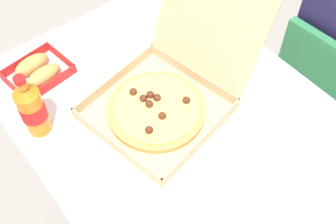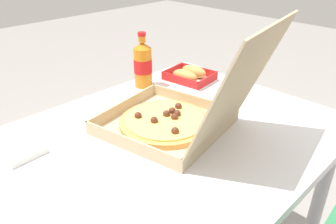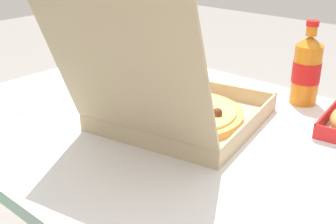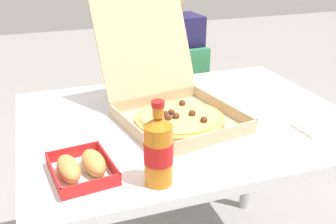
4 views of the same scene
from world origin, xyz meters
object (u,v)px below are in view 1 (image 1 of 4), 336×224
Objects in this scene: cola_bottle at (32,109)px; paper_menu at (312,177)px; pizza_box_open at (167,93)px; chair at (326,94)px; bread_side_box at (38,71)px.

cola_bottle is 0.79m from paper_menu.
chair is at bearing 73.29° from pizza_box_open.
cola_bottle reaches higher than paper_menu.
chair is 0.76m from pizza_box_open.
pizza_box_open is 2.44× the size of cola_bottle.
paper_menu is (0.61, 0.50, -0.09)m from cola_bottle.
pizza_box_open is at bearing -106.71° from chair.
pizza_box_open is 0.47m from paper_menu.
cola_bottle reaches higher than chair.
cola_bottle is (0.18, -0.09, 0.07)m from bread_side_box.
cola_bottle is at bearing -27.92° from bread_side_box.
chair is 4.01× the size of bread_side_box.
pizza_box_open is 0.43m from bread_side_box.
bread_side_box is at bearing -143.57° from pizza_box_open.
paper_menu is at bearing -63.46° from chair.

